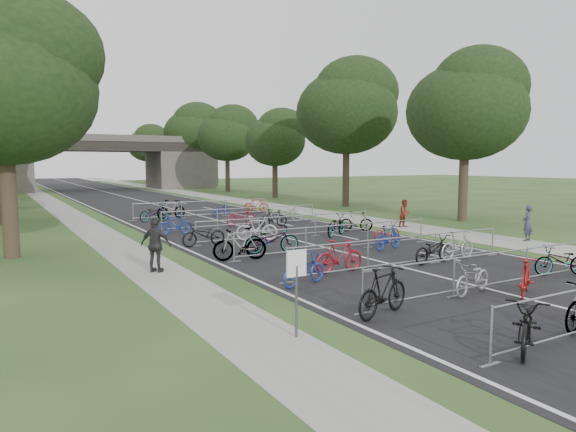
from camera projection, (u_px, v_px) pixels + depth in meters
name	position (u px, v px, depth m)	size (l,w,h in m)	color
road	(122.00, 196.00, 54.36)	(11.00, 140.00, 0.01)	black
sidewalk_right	(194.00, 194.00, 58.36)	(3.00, 140.00, 0.01)	gray
sidewalk_left	(44.00, 199.00, 50.61)	(2.00, 140.00, 0.01)	gray
lane_markings	(122.00, 196.00, 54.36)	(0.12, 140.00, 0.00)	silver
overpass_bridge	(96.00, 163.00, 66.88)	(31.00, 8.00, 7.05)	#4D4944
park_sign	(296.00, 277.00, 10.42)	(0.45, 0.06, 1.83)	#4C4C51
tree_left_0	(6.00, 82.00, 18.69)	(6.72, 6.72, 10.25)	#33261C
tree_right_0	(468.00, 107.00, 30.90)	(7.17, 7.17, 10.93)	#33261C
tree_right_1	(348.00, 108.00, 41.11)	(8.18, 8.18, 12.47)	#33261C
tree_right_2	(276.00, 139.00, 51.63)	(6.16, 6.16, 9.39)	#33261C
tree_right_3	(228.00, 134.00, 61.84)	(7.17, 7.17, 10.93)	#33261C
tree_right_4	(194.00, 131.00, 72.06)	(8.18, 8.18, 12.47)	#33261C
tree_right_5	(168.00, 148.00, 82.58)	(6.16, 6.16, 9.39)	#33261C
tree_right_6	(148.00, 144.00, 92.79)	(7.17, 7.17, 10.93)	#33261C
barrier_row_1	(492.00, 271.00, 14.41)	(9.70, 0.08, 1.10)	#979A9E
barrier_row_2	(403.00, 252.00, 17.51)	(9.70, 0.08, 1.10)	#979A9E
barrier_row_3	(338.00, 238.00, 20.78)	(9.70, 0.08, 1.10)	#979A9E
barrier_row_4	(288.00, 227.00, 24.21)	(9.70, 0.08, 1.10)	#979A9E
barrier_row_5	(243.00, 217.00, 28.51)	(9.70, 0.08, 1.10)	#979A9E
barrier_row_6	(204.00, 209.00, 33.67)	(9.70, 0.08, 1.10)	#979A9E
bike_0	(528.00, 323.00, 9.75)	(0.73, 2.10, 1.10)	black
bike_4	(383.00, 292.00, 11.94)	(0.55, 1.96, 1.18)	black
bike_5	(473.00, 278.00, 13.92)	(0.62, 1.77, 0.93)	#939298
bike_6	(526.00, 277.00, 13.80)	(0.47, 1.67, 1.00)	maroon
bike_7	(562.00, 261.00, 16.25)	(0.63, 1.82, 0.96)	#979A9E
bike_8	(304.00, 270.00, 14.96)	(0.61, 1.75, 0.92)	#1C369C
bike_9	(339.00, 256.00, 16.70)	(0.51, 1.81, 1.09)	maroon
bike_10	(433.00, 250.00, 18.19)	(0.67, 1.92, 1.01)	black
bike_11	(458.00, 246.00, 18.80)	(0.52, 1.82, 1.10)	#A9AAB1
bike_12	(240.00, 244.00, 18.74)	(0.57, 2.01, 1.21)	#979A9E
bike_13	(272.00, 240.00, 20.13)	(0.75, 2.14, 1.13)	#979A9E
bike_14	(388.00, 238.00, 21.05)	(0.48, 1.69, 1.02)	navy
bike_15	(387.00, 232.00, 23.24)	(0.58, 1.67, 0.88)	maroon
bike_16	(204.00, 235.00, 21.89)	(0.67, 1.92, 1.01)	black
bike_17	(257.00, 228.00, 23.46)	(0.54, 1.91, 1.15)	#B7B9C0
bike_18	(336.00, 225.00, 24.98)	(0.72, 2.06, 1.08)	#979A9E
bike_19	(356.00, 222.00, 26.68)	(0.49, 1.72, 1.03)	#979A9E
bike_20	(175.00, 224.00, 25.61)	(0.47, 1.65, 0.99)	navy
bike_21	(241.00, 217.00, 29.10)	(0.69, 1.98, 1.04)	maroon
bike_22	(273.00, 218.00, 28.52)	(0.47, 1.65, 0.99)	black
bike_23	(286.00, 213.00, 31.07)	(0.68, 1.96, 1.03)	#A3A1A9
bike_24	(154.00, 213.00, 31.13)	(0.67, 1.93, 1.02)	#979A9E
bike_25	(171.00, 209.00, 32.44)	(0.58, 2.05, 1.23)	#979A9E
bike_26	(221.00, 209.00, 34.19)	(0.60, 1.73, 0.91)	navy
bike_27	(256.00, 205.00, 36.63)	(0.50, 1.78, 1.07)	maroon
pedestrian_a	(527.00, 223.00, 23.37)	(0.60, 0.39, 1.64)	#2D3443
pedestrian_b	(405.00, 213.00, 28.33)	(0.75, 0.58, 1.54)	maroon
pedestrian_c	(156.00, 245.00, 16.68)	(1.06, 0.44, 1.80)	#272729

